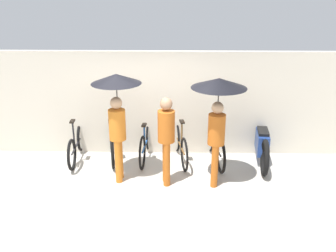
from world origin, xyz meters
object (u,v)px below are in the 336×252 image
Objects in this scene: parked_bicycle_2 at (146,142)px; pedestrian_trailing at (218,102)px; pedestrian_leading at (117,100)px; motorcycle at (262,144)px; parked_bicycle_4 at (215,145)px; pedestrian_center at (166,135)px; parked_bicycle_3 at (180,144)px; parked_bicycle_1 at (111,142)px; parked_bicycle_0 at (77,144)px.

pedestrian_trailing is at bearing -122.77° from parked_bicycle_2.
motorcycle is at bearing 15.21° from pedestrian_leading.
pedestrian_center is (-1.04, -1.02, 0.66)m from parked_bicycle_4.
parked_bicycle_4 is (0.76, -0.03, -0.01)m from parked_bicycle_3.
parked_bicycle_2 is at bearing -101.02° from parked_bicycle_1.
parked_bicycle_2 is 1.52m from parked_bicycle_4.
parked_bicycle_1 is 0.79× the size of pedestrian_leading.
pedestrian_center is at bearing -152.93° from parked_bicycle_2.
pedestrian_leading is 1.88m from pedestrian_trailing.
parked_bicycle_0 is 0.95× the size of pedestrian_center.
parked_bicycle_1 reaches higher than parked_bicycle_4.
parked_bicycle_1 is (0.76, 0.08, 0.03)m from parked_bicycle_0.
parked_bicycle_1 is 0.76m from parked_bicycle_2.
pedestrian_trailing is at bearing -4.13° from pedestrian_leading.
pedestrian_center is (1.24, -1.12, 0.64)m from parked_bicycle_1.
pedestrian_leading reaches higher than parked_bicycle_4.
parked_bicycle_4 is 0.85× the size of pedestrian_trailing.
pedestrian_leading is at bearing 105.65° from parked_bicycle_4.
parked_bicycle_1 reaches higher than parked_bicycle_2.
parked_bicycle_4 is at bearing 22.70° from pedestrian_leading.
motorcycle is at bearing 48.91° from pedestrian_trailing.
pedestrian_center is (-0.28, -1.05, 0.65)m from parked_bicycle_3.
parked_bicycle_2 is (1.52, 0.08, 0.03)m from parked_bicycle_0.
parked_bicycle_1 is 3.29m from motorcycle.
motorcycle is at bearing -103.16° from parked_bicycle_1.
parked_bicycle_2 is 1.61m from pedestrian_leading.
parked_bicycle_0 is 0.80× the size of pedestrian_trailing.
parked_bicycle_2 is 1.38m from pedestrian_center.
parked_bicycle_0 is 2.36m from pedestrian_center.
pedestrian_center is (2.00, -1.04, 0.67)m from parked_bicycle_0.
parked_bicycle_3 is at bearing 68.17° from pedestrian_center.
pedestrian_center is at bearing -120.14° from parked_bicycle_0.
pedestrian_center is at bearing 122.78° from motorcycle.
motorcycle is (1.11, 0.94, -1.22)m from pedestrian_trailing.
parked_bicycle_3 is at bearing 35.28° from pedestrian_leading.
parked_bicycle_0 reaches higher than motorcycle.
parked_bicycle_2 is at bearing 64.14° from pedestrian_leading.
parked_bicycle_2 is at bearing 151.84° from pedestrian_trailing.
parked_bicycle_4 is (1.52, -0.10, -0.01)m from parked_bicycle_2.
motorcycle is (2.53, -0.11, 0.04)m from parked_bicycle_2.
pedestrian_trailing is at bearing 137.05° from motorcycle.
pedestrian_center is at bearing 155.98° from parked_bicycle_3.
pedestrian_center reaches higher than motorcycle.
pedestrian_center is 0.87× the size of motorcycle.
parked_bicycle_3 is 1.74m from pedestrian_trailing.
pedestrian_trailing is 1.04× the size of motorcycle.
pedestrian_trailing is at bearing 167.29° from parked_bicycle_4.
parked_bicycle_0 is 0.93× the size of parked_bicycle_4.
parked_bicycle_4 is at bearing 95.77° from motorcycle.
pedestrian_trailing is (0.94, 0.06, 0.62)m from pedestrian_center.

